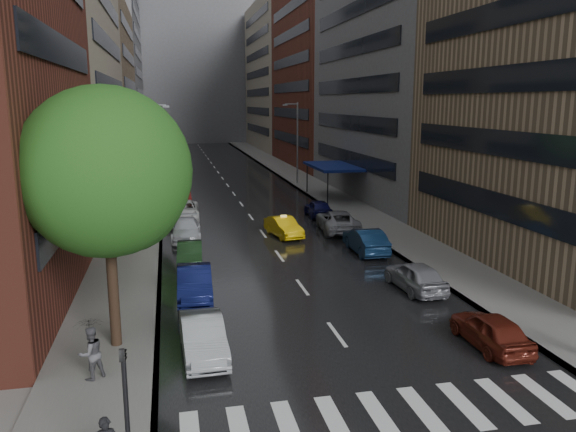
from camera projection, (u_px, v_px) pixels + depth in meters
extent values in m
plane|color=gray|center=(372.00, 382.00, 18.85)|extent=(220.00, 220.00, 0.00)
cube|color=black|center=(224.00, 180.00, 66.75)|extent=(14.00, 140.00, 0.01)
cube|color=gray|center=(146.00, 182.00, 64.90)|extent=(4.00, 140.00, 0.15)
cube|color=gray|center=(298.00, 178.00, 68.58)|extent=(4.00, 140.00, 0.15)
cube|color=silver|center=(240.00, 432.00, 15.97)|extent=(0.55, 2.80, 0.01)
cube|color=silver|center=(288.00, 426.00, 16.25)|extent=(0.55, 2.80, 0.01)
cube|color=silver|center=(334.00, 421.00, 16.54)|extent=(0.55, 2.80, 0.01)
cube|color=silver|center=(379.00, 415.00, 16.83)|extent=(0.55, 2.80, 0.01)
cube|color=silver|center=(422.00, 410.00, 17.11)|extent=(0.55, 2.80, 0.01)
cube|color=silver|center=(464.00, 405.00, 17.40)|extent=(0.55, 2.80, 0.01)
cube|color=silver|center=(505.00, 400.00, 17.69)|extent=(0.55, 2.80, 0.01)
cube|color=silver|center=(544.00, 395.00, 17.97)|extent=(0.55, 2.80, 0.01)
cube|color=gray|center=(57.00, 7.00, 46.86)|extent=(8.00, 28.00, 34.00)
cube|color=#937A5B|center=(99.00, 88.00, 74.89)|extent=(8.00, 28.00, 22.00)
cube|color=slate|center=(115.00, 47.00, 102.02)|extent=(8.00, 32.00, 38.00)
cube|color=slate|center=(391.00, 72.00, 54.00)|extent=(8.00, 28.00, 24.00)
cube|color=maroon|center=(317.00, 38.00, 79.62)|extent=(8.00, 28.00, 36.00)
cube|color=gray|center=(277.00, 76.00, 109.16)|extent=(8.00, 32.00, 28.00)
cube|color=slate|center=(193.00, 71.00, 128.69)|extent=(40.00, 14.00, 32.00)
cylinder|color=#382619|center=(113.00, 280.00, 20.91)|extent=(0.40, 0.40, 5.41)
sphere|color=#1E5116|center=(105.00, 172.00, 20.10)|extent=(6.19, 6.19, 6.19)
cylinder|color=#382619|center=(134.00, 212.00, 34.38)|extent=(0.40, 0.40, 5.15)
sphere|color=#1E5116|center=(130.00, 149.00, 33.60)|extent=(5.89, 5.89, 5.89)
cylinder|color=#382619|center=(142.00, 186.00, 45.39)|extent=(0.40, 0.40, 5.01)
sphere|color=#1E5116|center=(139.00, 140.00, 44.63)|extent=(5.72, 5.72, 5.72)
imported|color=yellow|center=(284.00, 227.00, 39.03)|extent=(2.22, 4.34, 1.36)
imported|color=#9B9FA4|center=(203.00, 337.00, 20.70)|extent=(1.70, 4.44, 1.45)
imported|color=#0F164A|center=(195.00, 283.00, 26.76)|extent=(1.74, 4.63, 1.51)
imported|color=black|center=(190.00, 254.00, 32.19)|extent=(1.58, 4.06, 1.32)
imported|color=#B9BDC3|center=(186.00, 229.00, 38.20)|extent=(2.13, 4.87, 1.39)
imported|color=silver|center=(183.00, 211.00, 44.51)|extent=(2.69, 5.47, 1.49)
imported|color=#5C1512|center=(181.00, 197.00, 50.63)|extent=(1.80, 4.83, 1.58)
imported|color=#601D13|center=(491.00, 330.00, 21.40)|extent=(1.64, 4.07, 1.38)
imported|color=gray|center=(415.00, 276.00, 27.86)|extent=(1.93, 4.41, 1.48)
imported|color=#0E2443|center=(366.00, 240.00, 34.80)|extent=(1.71, 4.73, 1.55)
imported|color=slate|center=(338.00, 221.00, 40.51)|extent=(3.12, 5.79, 1.54)
imported|color=#0D0D3E|center=(318.00, 208.00, 45.65)|extent=(1.78, 4.24, 1.43)
imported|color=#525257|center=(91.00, 353.00, 18.59)|extent=(1.12, 1.07, 1.82)
imported|color=black|center=(89.00, 332.00, 18.44)|extent=(0.96, 0.98, 0.88)
cylinder|color=black|center=(127.00, 421.00, 13.42)|extent=(0.12, 0.12, 3.20)
imported|color=black|center=(124.00, 367.00, 13.14)|extent=(0.18, 0.15, 0.90)
cylinder|color=gray|center=(150.00, 160.00, 45.06)|extent=(0.18, 0.18, 9.00)
cube|color=gray|center=(166.00, 106.00, 44.50)|extent=(0.50, 0.22, 0.16)
cylinder|color=gray|center=(297.00, 143.00, 62.62)|extent=(0.18, 0.18, 9.00)
cube|color=gray|center=(285.00, 105.00, 61.49)|extent=(0.50, 0.22, 0.16)
cube|color=navy|center=(333.00, 166.00, 53.59)|extent=(4.00, 8.00, 0.25)
cylinder|color=black|center=(328.00, 188.00, 49.92)|extent=(0.12, 0.12, 3.00)
cylinder|color=black|center=(307.00, 177.00, 57.20)|extent=(0.12, 0.12, 3.00)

